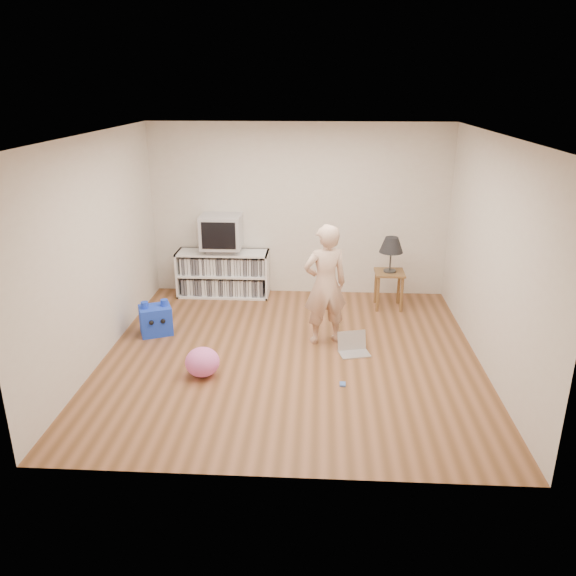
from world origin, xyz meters
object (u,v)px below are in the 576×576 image
(side_table, at_px, (389,280))
(plush_blue, at_px, (156,320))
(laptop, at_px, (353,347))
(plush_pink, at_px, (202,362))
(media_unit, at_px, (223,273))
(dvd_deck, at_px, (222,250))
(crt_tv, at_px, (222,231))
(person, at_px, (325,285))
(table_lamp, at_px, (391,246))

(side_table, height_order, plush_blue, side_table)
(side_table, distance_m, laptop, 1.66)
(plush_pink, bearing_deg, media_unit, 94.10)
(dvd_deck, relative_size, plush_blue, 0.92)
(crt_tv, distance_m, plush_blue, 1.81)
(person, distance_m, laptop, 0.84)
(person, height_order, plush_pink, person)
(media_unit, relative_size, crt_tv, 2.33)
(table_lamp, height_order, plush_blue, table_lamp)
(media_unit, relative_size, plush_blue, 2.85)
(crt_tv, relative_size, plush_blue, 1.22)
(side_table, distance_m, plush_blue, 3.35)
(plush_pink, bearing_deg, crt_tv, 94.13)
(media_unit, height_order, side_table, media_unit)
(crt_tv, distance_m, side_table, 2.59)
(dvd_deck, xyz_separation_m, laptop, (1.91, -1.89, -0.67))
(side_table, bearing_deg, table_lamp, 180.00)
(laptop, bearing_deg, crt_tv, 121.11)
(media_unit, xyz_separation_m, person, (1.56, -1.62, 0.42))
(laptop, height_order, plush_blue, plush_blue)
(plush_blue, bearing_deg, side_table, -3.55)
(side_table, distance_m, plush_pink, 3.20)
(crt_tv, relative_size, plush_pink, 1.54)
(dvd_deck, relative_size, plush_pink, 1.16)
(person, height_order, laptop, person)
(media_unit, distance_m, table_lamp, 2.59)
(table_lamp, relative_size, plush_pink, 1.32)
(laptop, distance_m, plush_pink, 1.86)
(crt_tv, relative_size, person, 0.39)
(crt_tv, height_order, person, person)
(dvd_deck, height_order, plush_pink, dvd_deck)
(crt_tv, xyz_separation_m, plush_pink, (0.19, -2.57, -0.85))
(person, bearing_deg, table_lamp, -145.16)
(side_table, xyz_separation_m, table_lamp, (-0.00, 0.00, 0.53))
(table_lamp, height_order, person, person)
(dvd_deck, height_order, person, person)
(crt_tv, bearing_deg, plush_blue, -113.75)
(table_lamp, height_order, laptop, table_lamp)
(media_unit, xyz_separation_m, laptop, (1.91, -1.90, -0.28))
(dvd_deck, xyz_separation_m, table_lamp, (2.50, -0.37, 0.21))
(media_unit, height_order, crt_tv, crt_tv)
(laptop, bearing_deg, dvd_deck, 121.06)
(dvd_deck, bearing_deg, crt_tv, -90.00)
(dvd_deck, height_order, table_lamp, table_lamp)
(dvd_deck, relative_size, crt_tv, 0.75)
(crt_tv, height_order, laptop, crt_tv)
(person, relative_size, plush_blue, 3.14)
(crt_tv, height_order, side_table, crt_tv)
(media_unit, bearing_deg, side_table, -8.78)
(media_unit, xyz_separation_m, plush_pink, (0.19, -2.58, -0.18))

